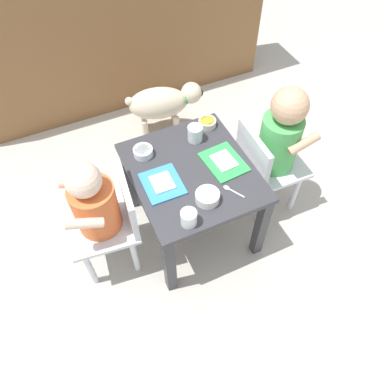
{
  "coord_description": "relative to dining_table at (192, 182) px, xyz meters",
  "views": [
    {
      "loc": [
        -0.43,
        -0.94,
        1.63
      ],
      "look_at": [
        0.0,
        0.0,
        0.28
      ],
      "focal_mm": 34.99,
      "sensor_mm": 36.0,
      "label": 1
    }
  ],
  "objects": [
    {
      "name": "ground_plane",
      "position": [
        0.0,
        0.0,
        -0.35
      ],
      "size": [
        7.0,
        7.0,
        0.0
      ],
      "primitive_type": "plane",
      "color": "#B2ADA3"
    },
    {
      "name": "kitchen_cabinet_back",
      "position": [
        0.0,
        1.18,
        0.15
      ],
      "size": [
        1.92,
        0.31,
        1.01
      ],
      "primitive_type": "cube",
      "color": "brown",
      "rests_on": "ground"
    },
    {
      "name": "dining_table",
      "position": [
        0.0,
        0.0,
        0.0
      ],
      "size": [
        0.5,
        0.57,
        0.43
      ],
      "color": "#333338",
      "rests_on": "ground"
    },
    {
      "name": "seated_child_left",
      "position": [
        -0.41,
        -0.0,
        0.06
      ],
      "size": [
        0.31,
        0.31,
        0.66
      ],
      "color": "silver",
      "rests_on": "ground"
    },
    {
      "name": "seated_child_right",
      "position": [
        0.42,
        -0.01,
        0.1
      ],
      "size": [
        0.29,
        0.29,
        0.72
      ],
      "color": "silver",
      "rests_on": "ground"
    },
    {
      "name": "dog",
      "position": [
        0.14,
        0.72,
        -0.14
      ],
      "size": [
        0.45,
        0.26,
        0.32
      ],
      "color": "beige",
      "rests_on": "ground"
    },
    {
      "name": "food_tray_left",
      "position": [
        -0.14,
        -0.02,
        0.08
      ],
      "size": [
        0.16,
        0.18,
        0.02
      ],
      "color": "#388CD8",
      "rests_on": "dining_table"
    },
    {
      "name": "food_tray_right",
      "position": [
        0.14,
        -0.02,
        0.08
      ],
      "size": [
        0.17,
        0.2,
        0.02
      ],
      "color": "green",
      "rests_on": "dining_table"
    },
    {
      "name": "water_cup_left",
      "position": [
        0.09,
        0.16,
        0.11
      ],
      "size": [
        0.07,
        0.07,
        0.07
      ],
      "color": "white",
      "rests_on": "dining_table"
    },
    {
      "name": "water_cup_right",
      "position": [
        -0.12,
        -0.23,
        0.11
      ],
      "size": [
        0.06,
        0.06,
        0.06
      ],
      "color": "white",
      "rests_on": "dining_table"
    },
    {
      "name": "veggie_bowl_near",
      "position": [
        -0.15,
        0.17,
        0.1
      ],
      "size": [
        0.09,
        0.09,
        0.03
      ],
      "color": "white",
      "rests_on": "dining_table"
    },
    {
      "name": "cereal_bowl_right_side",
      "position": [
        -0.01,
        -0.17,
        0.1
      ],
      "size": [
        0.1,
        0.1,
        0.04
      ],
      "color": "white",
      "rests_on": "dining_table"
    },
    {
      "name": "cereal_bowl_left_side",
      "position": [
        0.18,
        0.22,
        0.1
      ],
      "size": [
        0.08,
        0.08,
        0.03
      ],
      "color": "silver",
      "rests_on": "dining_table"
    },
    {
      "name": "spoon_by_left_tray",
      "position": [
        0.1,
        -0.17,
        0.08
      ],
      "size": [
        0.06,
        0.09,
        0.01
      ],
      "color": "silver",
      "rests_on": "dining_table"
    }
  ]
}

